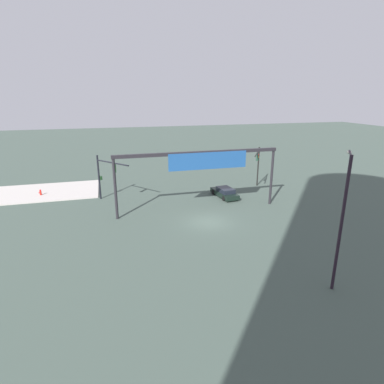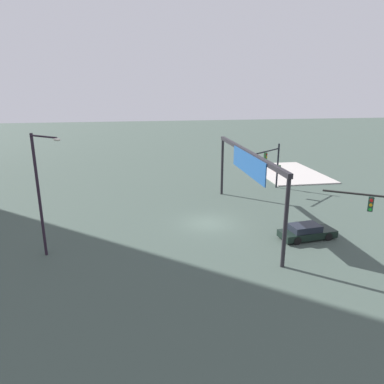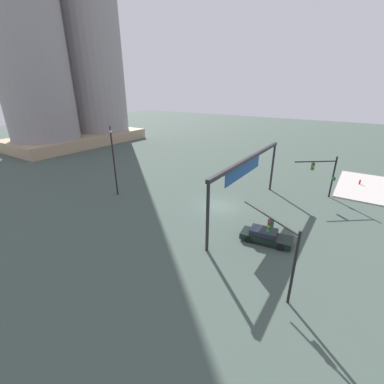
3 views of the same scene
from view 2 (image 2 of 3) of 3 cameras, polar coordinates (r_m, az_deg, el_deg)
name	(u,v)px [view 2 (image 2 of 3)]	position (r m, az deg, el deg)	size (l,w,h in m)	color
ground_plane	(208,223)	(31.90, 2.54, -5.03)	(198.99, 198.99, 0.00)	#3F4E46
sidewalk_corner	(288,173)	(51.97, 15.20, 3.01)	(12.87, 8.32, 0.15)	#B9B2AC
traffic_signal_opposite_side	(273,161)	(42.37, 12.83, 4.93)	(3.41, 4.53, 5.32)	black
streetlamp_curved_arm	(41,188)	(26.32, -23.07, 0.62)	(1.93, 2.32, 8.80)	black
overhead_sign_gantry	(247,164)	(30.93, 8.82, 4.52)	(17.62, 0.43, 6.52)	black
sedan_car_approaching	(307,232)	(30.03, 17.90, -6.10)	(2.25, 4.68, 1.21)	black
fire_hydrant_on_curb	(277,170)	(51.69, 13.53, 3.52)	(0.33, 0.22, 0.71)	red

